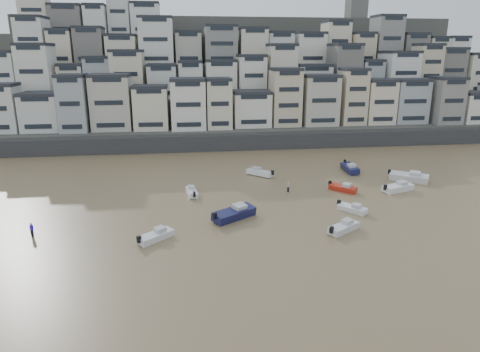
{
  "coord_description": "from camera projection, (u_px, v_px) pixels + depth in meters",
  "views": [
    {
      "loc": [
        -5.04,
        -28.75,
        21.23
      ],
      "look_at": [
        2.89,
        30.0,
        4.0
      ],
      "focal_mm": 32.0,
      "sensor_mm": 36.0,
      "label": 1
    }
  ],
  "objects": [
    {
      "name": "boat_h",
      "position": [
        260.0,
        171.0,
        76.16
      ],
      "size": [
        5.22,
        5.05,
        1.49
      ],
      "primitive_type": null,
      "rotation": [
        0.0,
        0.0,
        2.39
      ],
      "color": "silver",
      "rests_on": "ground"
    },
    {
      "name": "boat_c",
      "position": [
        234.0,
        212.0,
        56.32
      ],
      "size": [
        6.92,
        5.7,
        1.87
      ],
      "primitive_type": null,
      "rotation": [
        0.0,
        0.0,
        0.6
      ],
      "color": "#141741",
      "rests_on": "ground"
    },
    {
      "name": "boat_f",
      "position": [
        192.0,
        191.0,
        65.8
      ],
      "size": [
        2.13,
        4.75,
        1.25
      ],
      "primitive_type": null,
      "rotation": [
        0.0,
        0.0,
        1.71
      ],
      "color": "white",
      "rests_on": "ground"
    },
    {
      "name": "boat_j",
      "position": [
        156.0,
        235.0,
        50.01
      ],
      "size": [
        4.77,
        4.42,
        1.34
      ],
      "primitive_type": null,
      "rotation": [
        0.0,
        0.0,
        0.71
      ],
      "color": "silver",
      "rests_on": "ground"
    },
    {
      "name": "boat_d",
      "position": [
        398.0,
        186.0,
        67.56
      ],
      "size": [
        6.14,
        3.72,
        1.59
      ],
      "primitive_type": null,
      "rotation": [
        0.0,
        0.0,
        0.34
      ],
      "color": "white",
      "rests_on": "ground"
    },
    {
      "name": "person_blue",
      "position": [
        32.0,
        230.0,
        50.89
      ],
      "size": [
        0.44,
        0.44,
        1.74
      ],
      "primitive_type": null,
      "color": "#2F1BCD",
      "rests_on": "ground"
    },
    {
      "name": "boat_i",
      "position": [
        350.0,
        167.0,
        78.72
      ],
      "size": [
        2.28,
        6.31,
        1.7
      ],
      "primitive_type": null,
      "rotation": [
        0.0,
        0.0,
        -1.61
      ],
      "color": "#151942",
      "rests_on": "ground"
    },
    {
      "name": "person_pink",
      "position": [
        288.0,
        187.0,
        67.23
      ],
      "size": [
        0.44,
        0.44,
        1.74
      ],
      "primitive_type": null,
      "color": "#BF8790",
      "rests_on": "ground"
    },
    {
      "name": "boat_a",
      "position": [
        344.0,
        226.0,
        52.41
      ],
      "size": [
        5.17,
        4.18,
        1.39
      ],
      "primitive_type": null,
      "rotation": [
        0.0,
        0.0,
        0.58
      ],
      "color": "silver",
      "rests_on": "ground"
    },
    {
      "name": "boat_g",
      "position": [
        409.0,
        176.0,
        72.78
      ],
      "size": [
        6.85,
        5.76,
        1.86
      ],
      "primitive_type": null,
      "rotation": [
        0.0,
        0.0,
        -0.62
      ],
      "color": "silver",
      "rests_on": "ground"
    },
    {
      "name": "harbor_wall",
      "position": [
        250.0,
        142.0,
        96.59
      ],
      "size": [
        140.0,
        3.0,
        3.5
      ],
      "primitive_type": "cube",
      "color": "#38383A",
      "rests_on": "ground"
    },
    {
      "name": "hillside",
      "position": [
        246.0,
        80.0,
        131.97
      ],
      "size": [
        141.04,
        66.0,
        50.0
      ],
      "color": "#4C4C47",
      "rests_on": "ground"
    },
    {
      "name": "boat_b",
      "position": [
        352.0,
        208.0,
        58.81
      ],
      "size": [
        3.94,
        4.39,
        1.22
      ],
      "primitive_type": null,
      "rotation": [
        0.0,
        0.0,
        -0.89
      ],
      "color": "silver",
      "rests_on": "ground"
    },
    {
      "name": "ground",
      "position": [
        254.0,
        330.0,
        33.93
      ],
      "size": [
        400.0,
        400.0,
        0.0
      ],
      "primitive_type": "plane",
      "color": "olive",
      "rests_on": "ground"
    },
    {
      "name": "boat_e",
      "position": [
        343.0,
        187.0,
        67.64
      ],
      "size": [
        4.38,
        4.57,
        1.3
      ],
      "primitive_type": null,
      "rotation": [
        0.0,
        0.0,
        -0.83
      ],
      "color": "#AD2415",
      "rests_on": "ground"
    }
  ]
}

